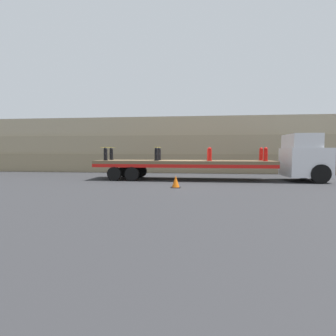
% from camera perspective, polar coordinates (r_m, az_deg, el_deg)
% --- Properties ---
extents(ground_plane, '(120.00, 120.00, 0.00)m').
position_cam_1_polar(ground_plane, '(16.40, 3.33, -2.51)').
color(ground_plane, '#2D2D30').
extents(rock_cliff, '(60.00, 3.30, 4.58)m').
position_cam_1_polar(rock_cliff, '(22.64, 4.28, 4.99)').
color(rock_cliff, gray).
rests_on(rock_cliff, ground_plane).
extents(truck_cab, '(2.24, 2.65, 2.77)m').
position_cam_1_polar(truck_cab, '(17.45, 27.74, 2.00)').
color(truck_cab, silver).
rests_on(truck_cab, ground_plane).
extents(flatbed_trailer, '(10.82, 2.59, 1.19)m').
position_cam_1_polar(flatbed_trailer, '(16.36, 1.70, 0.98)').
color(flatbed_trailer, brown).
rests_on(flatbed_trailer, ground_plane).
extents(fire_hydrant_black_near_0, '(0.29, 0.46, 0.80)m').
position_cam_1_polar(fire_hydrant_black_near_0, '(16.75, -13.44, 2.95)').
color(fire_hydrant_black_near_0, black).
rests_on(fire_hydrant_black_near_0, flatbed_trailer).
extents(fire_hydrant_black_far_0, '(0.29, 0.46, 0.80)m').
position_cam_1_polar(fire_hydrant_black_far_0, '(17.78, -12.23, 3.00)').
color(fire_hydrant_black_far_0, black).
rests_on(fire_hydrant_black_far_0, flatbed_trailer).
extents(fire_hydrant_black_near_1, '(0.29, 0.46, 0.80)m').
position_cam_1_polar(fire_hydrant_black_near_1, '(15.94, -2.54, 3.02)').
color(fire_hydrant_black_near_1, black).
rests_on(fire_hydrant_black_near_1, flatbed_trailer).
extents(fire_hydrant_black_far_1, '(0.29, 0.46, 0.80)m').
position_cam_1_polar(fire_hydrant_black_far_1, '(17.02, -1.95, 3.06)').
color(fire_hydrant_black_far_1, black).
rests_on(fire_hydrant_black_far_1, flatbed_trailer).
extents(fire_hydrant_red_near_2, '(0.29, 0.46, 0.80)m').
position_cam_1_polar(fire_hydrant_red_near_2, '(15.75, 9.07, 2.97)').
color(fire_hydrant_red_near_2, red).
rests_on(fire_hydrant_red_near_2, flatbed_trailer).
extents(fire_hydrant_red_far_2, '(0.29, 0.46, 0.80)m').
position_cam_1_polar(fire_hydrant_red_far_2, '(16.84, 8.91, 3.01)').
color(fire_hydrant_red_far_2, red).
rests_on(fire_hydrant_red_far_2, flatbed_trailer).
extents(fire_hydrant_red_near_3, '(0.29, 0.46, 0.80)m').
position_cam_1_polar(fire_hydrant_red_near_3, '(16.20, 20.48, 2.80)').
color(fire_hydrant_red_near_3, red).
rests_on(fire_hydrant_red_near_3, flatbed_trailer).
extents(fire_hydrant_red_far_3, '(0.29, 0.46, 0.80)m').
position_cam_1_polar(fire_hydrant_red_far_3, '(17.27, 19.61, 2.86)').
color(fire_hydrant_red_far_3, red).
rests_on(fire_hydrant_red_far_3, flatbed_trailer).
extents(cargo_strap_rear, '(0.05, 2.69, 0.01)m').
position_cam_1_polar(cargo_strap_rear, '(17.26, -12.84, 4.37)').
color(cargo_strap_rear, yellow).
rests_on(cargo_strap_rear, fire_hydrant_black_near_0).
extents(cargo_strap_middle, '(0.05, 2.69, 0.01)m').
position_cam_1_polar(cargo_strap_middle, '(16.48, -2.24, 4.50)').
color(cargo_strap_middle, yellow).
rests_on(cargo_strap_middle, fire_hydrant_black_near_1).
extents(traffic_cone, '(0.47, 0.47, 0.59)m').
position_cam_1_polar(traffic_cone, '(12.72, 1.69, -3.00)').
color(traffic_cone, black).
rests_on(traffic_cone, ground_plane).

